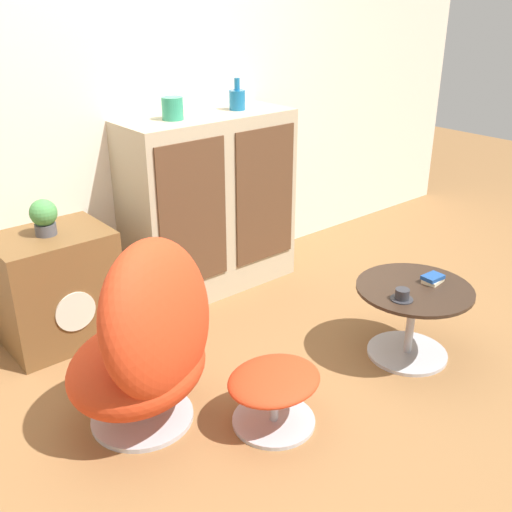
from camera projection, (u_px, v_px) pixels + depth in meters
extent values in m
plane|color=olive|center=(295.00, 396.00, 2.98)|extent=(12.00, 12.00, 0.00)
cube|color=silver|center=(123.00, 92.00, 3.51)|extent=(6.40, 0.06, 2.60)
cube|color=tan|center=(209.00, 204.00, 3.88)|extent=(1.12, 0.44, 1.15)
cube|color=brown|center=(193.00, 215.00, 3.53)|extent=(0.47, 0.01, 0.88)
cube|color=brown|center=(265.00, 196.00, 3.86)|extent=(0.47, 0.01, 0.88)
cube|color=brown|center=(57.00, 288.00, 3.35)|extent=(0.61, 0.46, 0.65)
cylinder|color=beige|center=(76.00, 312.00, 3.21)|extent=(0.23, 0.01, 0.23)
cylinder|color=#B7B7BC|center=(143.00, 416.00, 2.82)|extent=(0.48, 0.48, 0.02)
cylinder|color=#B7B7BC|center=(142.00, 405.00, 2.79)|extent=(0.06, 0.06, 0.11)
ellipsoid|color=red|center=(138.00, 366.00, 2.71)|extent=(0.89, 0.84, 0.33)
ellipsoid|color=red|center=(158.00, 318.00, 2.55)|extent=(0.82, 0.70, 0.74)
cylinder|color=#B7B7BC|center=(274.00, 420.00, 2.80)|extent=(0.39, 0.39, 0.02)
cylinder|color=#B7B7BC|center=(274.00, 404.00, 2.76)|extent=(0.04, 0.04, 0.17)
ellipsoid|color=red|center=(274.00, 380.00, 2.70)|extent=(0.45, 0.38, 0.09)
cylinder|color=#B7B7BC|center=(407.00, 353.00, 3.32)|extent=(0.44, 0.44, 0.02)
cylinder|color=#B7B7BC|center=(411.00, 321.00, 3.24)|extent=(0.04, 0.04, 0.38)
cylinder|color=#332319|center=(415.00, 289.00, 3.15)|extent=(0.62, 0.62, 0.02)
cylinder|color=#2D8E6B|center=(172.00, 108.00, 3.47)|extent=(0.13, 0.13, 0.13)
cylinder|color=#196699|center=(237.00, 100.00, 3.76)|extent=(0.10, 0.10, 0.12)
cylinder|color=#196699|center=(237.00, 84.00, 3.72)|extent=(0.04, 0.04, 0.07)
cylinder|color=#4C4C51|center=(46.00, 229.00, 3.20)|extent=(0.11, 0.11, 0.06)
sphere|color=#478E47|center=(43.00, 213.00, 3.16)|extent=(0.15, 0.15, 0.15)
cylinder|color=#2D2D33|center=(402.00, 299.00, 3.03)|extent=(0.12, 0.12, 0.01)
cylinder|color=#2D2D33|center=(402.00, 294.00, 3.01)|extent=(0.07, 0.07, 0.06)
cube|color=beige|center=(433.00, 281.00, 3.20)|extent=(0.12, 0.09, 0.02)
cube|color=#1E478C|center=(433.00, 277.00, 3.19)|extent=(0.11, 0.08, 0.02)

